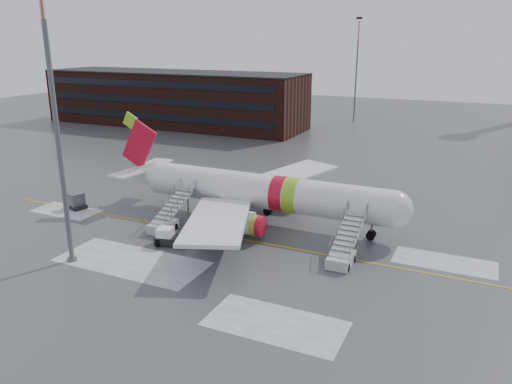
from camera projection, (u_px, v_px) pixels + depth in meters
The scene contains 9 objects.
ground at pixel (239, 235), 51.89m from camera, with size 260.00×260.00×0.00m, color #494C4F.
airliner at pixel (256, 191), 55.04m from camera, with size 35.03×32.97×11.18m.
airstair_fwd at pixel (344, 251), 45.29m from camera, with size 2.05×7.70×3.48m.
airstair_aft at pixel (167, 220), 53.09m from camera, with size 2.05×7.70×3.48m.
pushback_tug at pixel (169, 237), 49.30m from camera, with size 3.26×2.76×1.69m.
uld_container at pixel (76, 201), 59.73m from camera, with size 2.73×2.31×1.91m.
light_mast_near at pixel (55, 111), 41.83m from camera, with size 1.20×1.20×26.56m.
terminal_building at pixel (173, 98), 115.83m from camera, with size 62.00×16.11×12.30m.
light_mast_far_n at pixel (357, 63), 118.54m from camera, with size 1.20×1.20×24.25m.
Camera 1 is at (21.98, -42.98, 19.60)m, focal length 35.00 mm.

